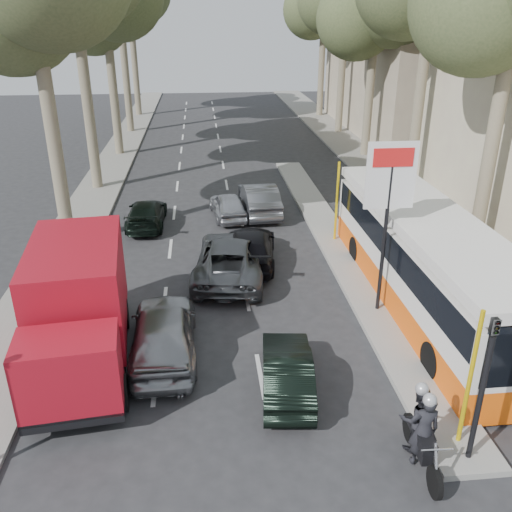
# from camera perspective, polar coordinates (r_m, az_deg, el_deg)

# --- Properties ---
(ground) EXTENTS (120.00, 120.00, 0.00)m
(ground) POSITION_cam_1_polar(r_m,az_deg,el_deg) (13.52, 5.41, -17.25)
(ground) COLOR #28282B
(ground) RESTS_ON ground
(sidewalk_right) EXTENTS (3.20, 70.00, 0.12)m
(sidewalk_right) POSITION_cam_1_polar(r_m,az_deg,el_deg) (37.62, 11.31, 10.03)
(sidewalk_right) COLOR gray
(sidewalk_right) RESTS_ON ground
(median_left) EXTENTS (2.40, 64.00, 0.12)m
(median_left) POSITION_cam_1_polar(r_m,az_deg,el_deg) (39.37, -14.28, 10.38)
(median_left) COLOR gray
(median_left) RESTS_ON ground
(traffic_island) EXTENTS (1.50, 26.00, 0.16)m
(traffic_island) POSITION_cam_1_polar(r_m,az_deg,el_deg) (23.36, 8.24, 1.63)
(traffic_island) COLOR gray
(traffic_island) RESTS_ON ground
(building_far) EXTENTS (11.00, 20.00, 16.00)m
(building_far) POSITION_cam_1_polar(r_m,az_deg,el_deg) (47.38, 17.53, 21.99)
(building_far) COLOR #B7A88E
(building_far) RESTS_ON ground
(billboard) EXTENTS (1.50, 12.10, 5.60)m
(billboard) POSITION_cam_1_polar(r_m,az_deg,el_deg) (16.73, 13.72, 5.26)
(billboard) COLOR yellow
(billboard) RESTS_ON ground
(traffic_light_island) EXTENTS (0.16, 0.41, 3.60)m
(traffic_light_island) POSITION_cam_1_polar(r_m,az_deg,el_deg) (11.93, 23.12, -10.72)
(traffic_light_island) COLOR black
(traffic_light_island) RESTS_ON ground
(tree_r_c) EXTENTS (7.40, 7.20, 13.32)m
(tree_r_c) POSITION_cam_1_polar(r_m,az_deg,el_deg) (37.76, 12.77, 24.76)
(tree_r_c) COLOR #6B604C
(tree_r_c) RESTS_ON ground
(silver_hatchback) EXTENTS (1.90, 4.55, 1.54)m
(silver_hatchback) POSITION_cam_1_polar(r_m,az_deg,el_deg) (15.53, -9.69, -7.91)
(silver_hatchback) COLOR #94979B
(silver_hatchback) RESTS_ON ground
(dark_hatchback) EXTENTS (1.60, 3.67, 1.17)m
(dark_hatchback) POSITION_cam_1_polar(r_m,az_deg,el_deg) (14.17, 3.30, -11.94)
(dark_hatchback) COLOR black
(dark_hatchback) RESTS_ON ground
(queue_car_a) EXTENTS (3.17, 5.62, 1.48)m
(queue_car_a) POSITION_cam_1_polar(r_m,az_deg,el_deg) (19.89, -2.66, -0.18)
(queue_car_a) COLOR #474A4E
(queue_car_a) RESTS_ON ground
(queue_car_b) EXTENTS (2.38, 4.74, 1.32)m
(queue_car_b) POSITION_cam_1_polar(r_m,az_deg,el_deg) (20.95, -0.57, 0.91)
(queue_car_b) COLOR black
(queue_car_b) RESTS_ON ground
(queue_car_c) EXTENTS (1.85, 3.70, 1.21)m
(queue_car_c) POSITION_cam_1_polar(r_m,az_deg,el_deg) (25.88, -2.97, 5.35)
(queue_car_c) COLOR #A7A9AF
(queue_car_c) RESTS_ON ground
(queue_car_d) EXTENTS (1.78, 4.56, 1.48)m
(queue_car_d) POSITION_cam_1_polar(r_m,az_deg,el_deg) (26.37, 0.35, 6.05)
(queue_car_d) COLOR #4B4E53
(queue_car_d) RESTS_ON ground
(queue_car_e) EXTENTS (1.73, 4.08, 1.18)m
(queue_car_e) POSITION_cam_1_polar(r_m,az_deg,el_deg) (25.31, -11.47, 4.41)
(queue_car_e) COLOR black
(queue_car_e) RESTS_ON ground
(red_truck) EXTENTS (2.97, 6.39, 3.30)m
(red_truck) POSITION_cam_1_polar(r_m,az_deg,el_deg) (15.33, -18.22, -5.11)
(red_truck) COLOR black
(red_truck) RESTS_ON ground
(city_bus) EXTENTS (2.73, 12.09, 3.18)m
(city_bus) POSITION_cam_1_polar(r_m,az_deg,el_deg) (18.40, 17.40, -0.22)
(city_bus) COLOR #FB5D0D
(city_bus) RESTS_ON ground
(motorcycle) EXTENTS (0.82, 2.24, 1.90)m
(motorcycle) POSITION_cam_1_polar(r_m,az_deg,el_deg) (12.62, 16.94, -16.78)
(motorcycle) COLOR black
(motorcycle) RESTS_ON ground
(pedestrian_near) EXTENTS (0.69, 1.04, 1.63)m
(pedestrian_near) POSITION_cam_1_polar(r_m,az_deg,el_deg) (24.63, 18.98, 3.86)
(pedestrian_near) COLOR #453652
(pedestrian_near) RESTS_ON sidewalk_right
(pedestrian_far) EXTENTS (1.09, 1.08, 1.65)m
(pedestrian_far) POSITION_cam_1_polar(r_m,az_deg,el_deg) (24.29, 17.47, 3.81)
(pedestrian_far) COLOR #695C4F
(pedestrian_far) RESTS_ON sidewalk_right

